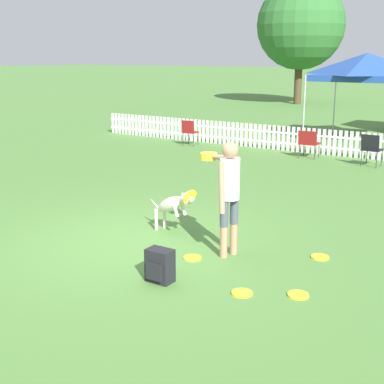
# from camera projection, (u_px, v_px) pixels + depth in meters

# --- Properties ---
(ground_plane) EXTENTS (240.00, 240.00, 0.00)m
(ground_plane) POSITION_uv_depth(u_px,v_px,m) (136.00, 243.00, 8.23)
(ground_plane) COLOR #4C7A38
(handler_person) EXTENTS (0.91, 0.87, 1.66)m
(handler_person) POSITION_uv_depth(u_px,v_px,m) (227.00, 184.00, 7.52)
(handler_person) COLOR tan
(handler_person) RESTS_ON ground_plane
(leaping_dog) EXTENTS (1.10, 0.48, 0.82)m
(leaping_dog) POSITION_uv_depth(u_px,v_px,m) (173.00, 204.00, 8.53)
(leaping_dog) COLOR beige
(leaping_dog) RESTS_ON ground_plane
(frisbee_near_handler) EXTENTS (0.26, 0.26, 0.02)m
(frisbee_near_handler) POSITION_uv_depth(u_px,v_px,m) (192.00, 258.00, 7.60)
(frisbee_near_handler) COLOR yellow
(frisbee_near_handler) RESTS_ON ground_plane
(frisbee_near_dog) EXTENTS (0.26, 0.26, 0.02)m
(frisbee_near_dog) POSITION_uv_depth(u_px,v_px,m) (298.00, 295.00, 6.42)
(frisbee_near_dog) COLOR yellow
(frisbee_near_dog) RESTS_ON ground_plane
(frisbee_midfield) EXTENTS (0.26, 0.26, 0.02)m
(frisbee_midfield) POSITION_uv_depth(u_px,v_px,m) (242.00, 293.00, 6.48)
(frisbee_midfield) COLOR yellow
(frisbee_midfield) RESTS_ON ground_plane
(frisbee_far_scatter) EXTENTS (0.26, 0.26, 0.02)m
(frisbee_far_scatter) POSITION_uv_depth(u_px,v_px,m) (320.00, 257.00, 7.63)
(frisbee_far_scatter) COLOR yellow
(frisbee_far_scatter) RESTS_ON ground_plane
(backpack_on_grass) EXTENTS (0.34, 0.26, 0.43)m
(backpack_on_grass) POSITION_uv_depth(u_px,v_px,m) (160.00, 266.00, 6.78)
(backpack_on_grass) COLOR black
(backpack_on_grass) RESTS_ON ground_plane
(picket_fence) EXTENTS (16.84, 0.04, 0.74)m
(picket_fence) POSITION_uv_depth(u_px,v_px,m) (332.00, 143.00, 15.38)
(picket_fence) COLOR white
(picket_fence) RESTS_ON ground_plane
(folding_chair_blue_left) EXTENTS (0.56, 0.58, 0.78)m
(folding_chair_blue_left) POSITION_uv_depth(u_px,v_px,m) (309.00, 142.00, 14.94)
(folding_chair_blue_left) COLOR #333338
(folding_chair_blue_left) RESTS_ON ground_plane
(folding_chair_center) EXTENTS (0.47, 0.49, 0.81)m
(folding_chair_center) POSITION_uv_depth(u_px,v_px,m) (189.00, 130.00, 17.02)
(folding_chair_center) COLOR #333338
(folding_chair_center) RESTS_ON ground_plane
(folding_chair_green_right) EXTENTS (0.50, 0.52, 0.85)m
(folding_chair_green_right) POSITION_uv_depth(u_px,v_px,m) (371.00, 147.00, 13.75)
(folding_chair_green_right) COLOR #333338
(folding_chair_green_right) RESTS_ON ground_plane
(canopy_tent_main) EXTENTS (3.00, 3.00, 2.89)m
(canopy_tent_main) POSITION_uv_depth(u_px,v_px,m) (367.00, 67.00, 17.24)
(canopy_tent_main) COLOR silver
(canopy_tent_main) RESTS_ON ground_plane
(tree_left_grove) EXTENTS (5.04, 5.04, 7.01)m
(tree_left_grove) POSITION_uv_depth(u_px,v_px,m) (301.00, 25.00, 30.67)
(tree_left_grove) COLOR #4C3823
(tree_left_grove) RESTS_ON ground_plane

